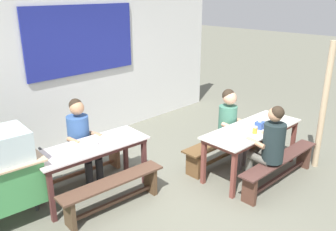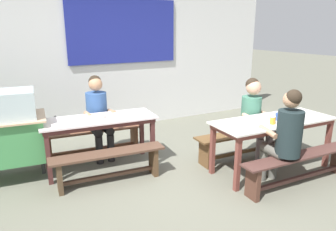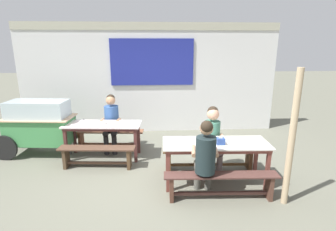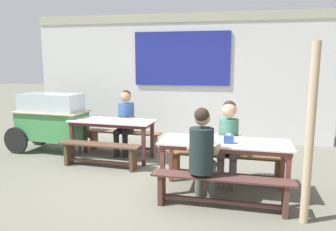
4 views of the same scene
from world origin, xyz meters
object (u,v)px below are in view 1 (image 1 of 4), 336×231
(person_right_near_table, at_px, (231,122))
(wooden_support_post, at_px, (324,107))
(bench_near_front, at_px, (280,167))
(condiment_jar, at_px, (255,130))
(bench_far_back, at_px, (76,163))
(person_near_front, at_px, (270,143))
(person_center_facing, at_px, (81,136))
(dining_table_near, at_px, (252,133))
(soup_bowl, at_px, (94,143))
(tissue_box, at_px, (260,125))
(bench_near_back, at_px, (225,145))
(bench_far_front, at_px, (113,190))
(dining_table_far, at_px, (91,151))

(person_right_near_table, distance_m, wooden_support_post, 1.47)
(bench_near_front, bearing_deg, condiment_jar, 111.64)
(bench_far_back, bearing_deg, person_near_front, -50.62)
(bench_far_back, xyz_separation_m, person_center_facing, (0.08, -0.07, 0.44))
(dining_table_near, xyz_separation_m, soup_bowl, (-2.09, 1.22, 0.10))
(bench_far_back, relative_size, tissue_box, 11.88)
(condiment_jar, bearing_deg, bench_near_front, -68.36)
(bench_near_back, relative_size, person_right_near_table, 1.43)
(person_right_near_table, bearing_deg, tissue_box, -89.46)
(dining_table_near, height_order, soup_bowl, soup_bowl)
(bench_far_front, bearing_deg, dining_table_far, 85.33)
(dining_table_near, distance_m, wooden_support_post, 1.21)
(dining_table_far, bearing_deg, condiment_jar, -35.37)
(dining_table_far, distance_m, wooden_support_post, 3.65)
(dining_table_far, bearing_deg, tissue_box, -31.49)
(tissue_box, height_order, condiment_jar, tissue_box)
(dining_table_near, xyz_separation_m, wooden_support_post, (0.94, -0.68, 0.36))
(person_right_near_table, bearing_deg, condiment_jar, -111.02)
(bench_near_back, xyz_separation_m, condiment_jar, (-0.19, -0.65, 0.52))
(dining_table_far, height_order, bench_far_back, dining_table_far)
(bench_far_front, distance_m, person_right_near_table, 2.28)
(tissue_box, relative_size, soup_bowl, 1.13)
(dining_table_near, height_order, person_near_front, person_near_front)
(bench_near_back, distance_m, soup_bowl, 2.28)
(wooden_support_post, bearing_deg, bench_near_front, 170.67)
(dining_table_near, relative_size, condiment_jar, 16.82)
(bench_near_back, height_order, person_right_near_table, person_right_near_table)
(soup_bowl, bearing_deg, tissue_box, -31.33)
(bench_far_front, xyz_separation_m, bench_near_back, (2.19, -0.22, 0.01))
(person_center_facing, relative_size, soup_bowl, 10.70)
(person_near_front, height_order, wooden_support_post, wooden_support_post)
(bench_near_front, bearing_deg, bench_near_back, 87.60)
(person_near_front, bearing_deg, person_center_facing, 129.11)
(bench_far_back, height_order, bench_near_front, same)
(dining_table_far, bearing_deg, person_near_front, -42.41)
(bench_near_front, xyz_separation_m, person_right_near_table, (0.07, 0.96, 0.44))
(dining_table_far, relative_size, person_near_front, 1.27)
(person_right_near_table, bearing_deg, person_near_front, -109.93)
(person_right_near_table, relative_size, wooden_support_post, 0.61)
(person_near_front, bearing_deg, bench_far_back, 129.38)
(bench_far_front, relative_size, person_right_near_table, 1.19)
(dining_table_far, distance_m, tissue_box, 2.57)
(wooden_support_post, bearing_deg, dining_table_far, 147.90)
(person_center_facing, distance_m, tissue_box, 2.73)
(tissue_box, bearing_deg, bench_far_back, 139.15)
(bench_far_back, height_order, person_right_near_table, person_right_near_table)
(dining_table_far, xyz_separation_m, bench_near_back, (2.15, -0.74, -0.38))
(bench_near_back, bearing_deg, dining_table_near, -92.40)
(dining_table_near, bearing_deg, bench_far_front, 161.23)
(bench_far_front, xyz_separation_m, condiment_jar, (2.00, -0.87, 0.52))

